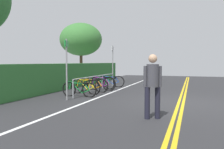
{
  "coord_description": "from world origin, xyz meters",
  "views": [
    {
      "loc": [
        -8.87,
        -0.36,
        1.49
      ],
      "look_at": [
        1.76,
        3.29,
        0.88
      ],
      "focal_mm": 37.43,
      "sensor_mm": 36.0,
      "label": 1
    }
  ],
  "objects_px": {
    "bicycle_1": "(85,86)",
    "tree_mid": "(81,40)",
    "pedestrian": "(153,82)",
    "bicycle_0": "(79,89)",
    "bicycle_3": "(101,83)",
    "bicycle_4": "(103,83)",
    "sign_post_far": "(113,62)",
    "bicycle_5": "(111,81)",
    "bicycle_2": "(92,85)",
    "sign_post_near": "(67,64)",
    "bike_rack": "(97,79)"
  },
  "relations": [
    {
      "from": "bicycle_0",
      "to": "bicycle_5",
      "type": "height_order",
      "value": "bicycle_5"
    },
    {
      "from": "bicycle_1",
      "to": "pedestrian",
      "type": "relative_size",
      "value": 0.98
    },
    {
      "from": "pedestrian",
      "to": "bicycle_5",
      "type": "bearing_deg",
      "value": 27.32
    },
    {
      "from": "bicycle_1",
      "to": "tree_mid",
      "type": "distance_m",
      "value": 8.54
    },
    {
      "from": "bicycle_3",
      "to": "bicycle_5",
      "type": "relative_size",
      "value": 1.08
    },
    {
      "from": "pedestrian",
      "to": "bicycle_0",
      "type": "bearing_deg",
      "value": 51.42
    },
    {
      "from": "bicycle_3",
      "to": "sign_post_far",
      "type": "distance_m",
      "value": 2.91
    },
    {
      "from": "bicycle_0",
      "to": "bicycle_5",
      "type": "distance_m",
      "value": 4.09
    },
    {
      "from": "pedestrian",
      "to": "tree_mid",
      "type": "height_order",
      "value": "tree_mid"
    },
    {
      "from": "pedestrian",
      "to": "sign_post_near",
      "type": "height_order",
      "value": "sign_post_near"
    },
    {
      "from": "bicycle_1",
      "to": "tree_mid",
      "type": "xyz_separation_m",
      "value": [
        7.1,
        3.75,
        2.93
      ]
    },
    {
      "from": "pedestrian",
      "to": "sign_post_near",
      "type": "bearing_deg",
      "value": 62.36
    },
    {
      "from": "bike_rack",
      "to": "bicycle_5",
      "type": "relative_size",
      "value": 3.16
    },
    {
      "from": "bike_rack",
      "to": "sign_post_far",
      "type": "bearing_deg",
      "value": 3.26
    },
    {
      "from": "bicycle_2",
      "to": "sign_post_far",
      "type": "height_order",
      "value": "sign_post_far"
    },
    {
      "from": "bike_rack",
      "to": "bicycle_4",
      "type": "height_order",
      "value": "bike_rack"
    },
    {
      "from": "sign_post_near",
      "to": "sign_post_far",
      "type": "bearing_deg",
      "value": 1.65
    },
    {
      "from": "bicycle_1",
      "to": "bicycle_3",
      "type": "bearing_deg",
      "value": -5.58
    },
    {
      "from": "tree_mid",
      "to": "bicycle_2",
      "type": "bearing_deg",
      "value": -149.47
    },
    {
      "from": "bicycle_4",
      "to": "tree_mid",
      "type": "relative_size",
      "value": 0.35
    },
    {
      "from": "bicycle_1",
      "to": "bicycle_4",
      "type": "distance_m",
      "value": 2.3
    },
    {
      "from": "bicycle_2",
      "to": "bicycle_4",
      "type": "relative_size",
      "value": 1.08
    },
    {
      "from": "sign_post_far",
      "to": "tree_mid",
      "type": "height_order",
      "value": "tree_mid"
    },
    {
      "from": "sign_post_far",
      "to": "tree_mid",
      "type": "distance_m",
      "value": 4.98
    },
    {
      "from": "bicycle_5",
      "to": "bicycle_1",
      "type": "bearing_deg",
      "value": 177.6
    },
    {
      "from": "bike_rack",
      "to": "tree_mid",
      "type": "bearing_deg",
      "value": 32.79
    },
    {
      "from": "tree_mid",
      "to": "bicycle_5",
      "type": "bearing_deg",
      "value": -135.13
    },
    {
      "from": "bicycle_3",
      "to": "sign_post_near",
      "type": "distance_m",
      "value": 3.58
    },
    {
      "from": "bicycle_3",
      "to": "sign_post_near",
      "type": "height_order",
      "value": "sign_post_near"
    },
    {
      "from": "sign_post_near",
      "to": "sign_post_far",
      "type": "relative_size",
      "value": 0.94
    },
    {
      "from": "bicycle_0",
      "to": "bicycle_1",
      "type": "bearing_deg",
      "value": 8.43
    },
    {
      "from": "bicycle_0",
      "to": "bicycle_4",
      "type": "xyz_separation_m",
      "value": [
        3.19,
        0.16,
        0.02
      ]
    },
    {
      "from": "bicycle_5",
      "to": "sign_post_far",
      "type": "height_order",
      "value": "sign_post_far"
    },
    {
      "from": "bicycle_4",
      "to": "sign_post_far",
      "type": "relative_size",
      "value": 0.63
    },
    {
      "from": "bicycle_1",
      "to": "sign_post_far",
      "type": "height_order",
      "value": "sign_post_far"
    },
    {
      "from": "bicycle_2",
      "to": "tree_mid",
      "type": "height_order",
      "value": "tree_mid"
    },
    {
      "from": "sign_post_near",
      "to": "tree_mid",
      "type": "relative_size",
      "value": 0.52
    },
    {
      "from": "sign_post_near",
      "to": "tree_mid",
      "type": "bearing_deg",
      "value": 23.21
    },
    {
      "from": "bicycle_2",
      "to": "bicycle_5",
      "type": "height_order",
      "value": "bicycle_2"
    },
    {
      "from": "sign_post_far",
      "to": "tree_mid",
      "type": "xyz_separation_m",
      "value": [
        2.87,
        3.66,
        1.77
      ]
    },
    {
      "from": "bicycle_0",
      "to": "bicycle_2",
      "type": "bearing_deg",
      "value": 4.28
    },
    {
      "from": "bicycle_0",
      "to": "pedestrian",
      "type": "xyz_separation_m",
      "value": [
        -2.87,
        -3.6,
        0.66
      ]
    },
    {
      "from": "bicycle_3",
      "to": "bicycle_5",
      "type": "distance_m",
      "value": 1.64
    },
    {
      "from": "pedestrian",
      "to": "bicycle_1",
      "type": "bearing_deg",
      "value": 44.76
    },
    {
      "from": "sign_post_far",
      "to": "bicycle_5",
      "type": "bearing_deg",
      "value": -168.05
    },
    {
      "from": "bicycle_2",
      "to": "sign_post_near",
      "type": "distance_m",
      "value": 2.8
    },
    {
      "from": "bicycle_1",
      "to": "tree_mid",
      "type": "bearing_deg",
      "value": 27.83
    },
    {
      "from": "bicycle_3",
      "to": "sign_post_near",
      "type": "relative_size",
      "value": 0.73
    },
    {
      "from": "bike_rack",
      "to": "bicycle_3",
      "type": "height_order",
      "value": "bike_rack"
    },
    {
      "from": "bicycle_0",
      "to": "sign_post_near",
      "type": "distance_m",
      "value": 1.47
    }
  ]
}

